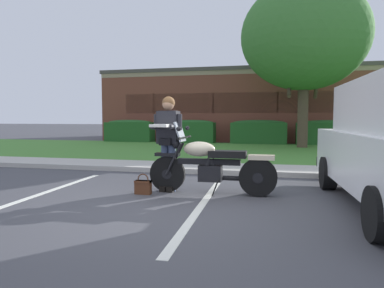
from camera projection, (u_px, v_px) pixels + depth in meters
name	position (u px, v px, depth m)	size (l,w,h in m)	color
ground_plane	(180.00, 207.00, 5.34)	(140.00, 140.00, 0.00)	#424247
curb_strip	(216.00, 172.00, 8.41)	(60.00, 0.20, 0.12)	#B7B2A8
concrete_walk	(222.00, 168.00, 9.23)	(60.00, 1.50, 0.08)	#B7B2A8
grass_lawn	(242.00, 151.00, 14.08)	(60.00, 8.51, 0.06)	#478433
stall_stripe_0	(38.00, 195.00, 6.14)	(0.12, 4.40, 0.01)	silver
stall_stripe_1	(202.00, 204.00, 5.46)	(0.12, 4.40, 0.01)	silver
motorcycle	(216.00, 166.00, 6.22)	(2.24, 0.82, 1.26)	black
rider_person	(168.00, 136.00, 6.40)	(0.53, 0.60, 1.70)	black
handbag	(143.00, 186.00, 6.22)	(0.28, 0.13, 0.36)	#562D19
shade_tree	(304.00, 37.00, 15.24)	(5.37, 5.37, 7.08)	#4C3D2D
hedge_left	(130.00, 131.00, 19.59)	(2.63, 0.90, 1.24)	#235623
hedge_center_left	(191.00, 131.00, 18.77)	(2.46, 0.90, 1.24)	#235623
hedge_center_right	(259.00, 132.00, 17.95)	(2.75, 0.90, 1.24)	#235623
hedge_right	(332.00, 132.00, 17.13)	(3.36, 0.90, 1.24)	#235623
brick_building	(278.00, 107.00, 22.82)	(20.35, 8.53, 4.11)	brown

